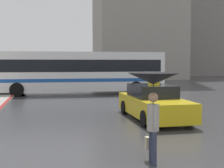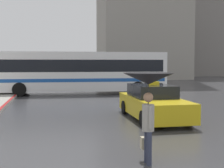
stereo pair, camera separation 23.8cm
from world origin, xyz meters
TOP-DOWN VIEW (x-y plane):
  - taxi at (2.20, 7.57)m, footprint 1.91×4.75m
  - city_bus at (0.32, 18.46)m, footprint 12.45×3.05m
  - pedestrian_with_umbrella at (0.23, 2.10)m, footprint 1.16×1.16m
  - building_tower_far at (26.36, 49.87)m, footprint 12.02×13.05m

SIDE VIEW (x-z plane):
  - taxi at x=2.20m, z-range -0.13..1.43m
  - city_bus at x=0.32m, z-range 0.18..3.26m
  - pedestrian_with_umbrella at x=0.23m, z-range 0.70..2.79m
  - building_tower_far at x=26.36m, z-range 0.00..27.75m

